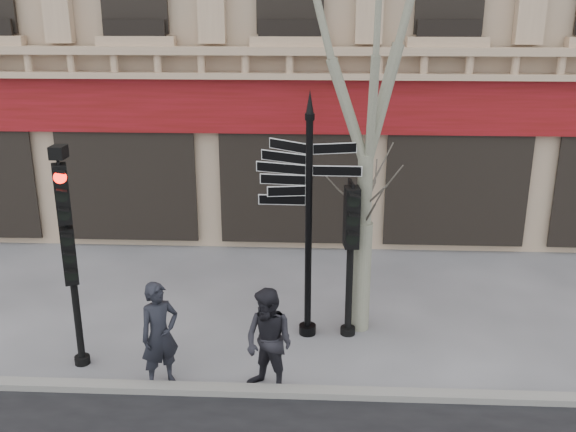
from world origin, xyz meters
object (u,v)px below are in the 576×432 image
at_px(traffic_signal_main, 68,232).
at_px(pedestrian_a, 160,335).
at_px(fingerpost, 309,176).
at_px(plane_tree, 372,11).
at_px(pedestrian_b, 269,342).
at_px(traffic_signal_secondary, 351,234).

height_order(traffic_signal_main, pedestrian_a, traffic_signal_main).
bearing_deg(pedestrian_a, traffic_signal_main, 121.22).
bearing_deg(fingerpost, pedestrian_a, -131.33).
xyz_separation_m(fingerpost, pedestrian_a, (-2.31, -1.77, -2.15)).
xyz_separation_m(plane_tree, pedestrian_a, (-3.29, -2.05, -4.85)).
xyz_separation_m(traffic_signal_main, pedestrian_b, (3.26, -0.66, -1.52)).
relative_size(traffic_signal_secondary, pedestrian_a, 1.61).
xyz_separation_m(traffic_signal_secondary, pedestrian_b, (-1.32, -1.92, -1.12)).
distance_m(traffic_signal_main, traffic_signal_secondary, 4.77).
bearing_deg(pedestrian_b, plane_tree, 87.84).
bearing_deg(traffic_signal_secondary, pedestrian_b, -130.39).
relative_size(fingerpost, pedestrian_a, 2.55).
xyz_separation_m(traffic_signal_secondary, pedestrian_a, (-3.06, -1.80, -1.11)).
xyz_separation_m(fingerpost, pedestrian_b, (-0.57, -1.90, -2.16)).
distance_m(plane_tree, pedestrian_b, 5.55).
xyz_separation_m(traffic_signal_main, traffic_signal_secondary, (4.58, 1.26, -0.40)).
height_order(fingerpost, plane_tree, plane_tree).
relative_size(traffic_signal_main, pedestrian_a, 2.14).
xyz_separation_m(fingerpost, traffic_signal_main, (-3.83, -1.24, -0.64)).
relative_size(traffic_signal_secondary, plane_tree, 0.35).
height_order(traffic_signal_main, pedestrian_b, traffic_signal_main).
distance_m(pedestrian_a, pedestrian_b, 1.75).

